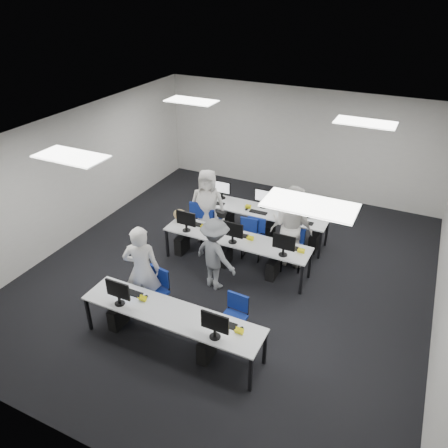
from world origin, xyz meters
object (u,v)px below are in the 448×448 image
at_px(desk_front, 171,315).
at_px(photographer, 215,254).
at_px(chair_3, 253,245).
at_px(chair_5, 212,227).
at_px(chair_2, 196,232).
at_px(chair_7, 294,247).
at_px(chair_4, 290,257).
at_px(chair_1, 233,326).
at_px(chair_6, 251,237).
at_px(student_2, 208,205).
at_px(student_1, 291,225).
at_px(desk_mid, 236,240).
at_px(chair_0, 154,301).
at_px(student_0, 142,270).
at_px(student_3, 291,232).

bearing_deg(desk_front, photographer, 93.06).
height_order(chair_3, chair_5, chair_3).
bearing_deg(chair_2, chair_7, 2.45).
xyz_separation_m(desk_front, chair_4, (1.06, 3.10, -0.42)).
relative_size(chair_1, chair_5, 1.01).
bearing_deg(chair_6, chair_1, -78.98).
bearing_deg(chair_5, chair_6, 4.57).
bearing_deg(chair_1, student_2, 128.20).
bearing_deg(chair_2, chair_1, -57.69).
bearing_deg(student_2, chair_5, 43.43).
relative_size(chair_5, student_1, 0.46).
height_order(desk_front, chair_3, chair_3).
distance_m(desk_mid, chair_1, 2.19).
xyz_separation_m(chair_1, photographer, (-0.94, 1.19, 0.50)).
bearing_deg(chair_0, chair_6, 84.90).
xyz_separation_m(chair_2, student_2, (0.14, 0.34, 0.57)).
xyz_separation_m(desk_mid, chair_4, (1.06, 0.50, -0.42)).
xyz_separation_m(chair_0, chair_3, (0.92, 2.62, -0.02)).
relative_size(desk_mid, chair_4, 3.82).
xyz_separation_m(chair_7, student_0, (-1.99, -2.93, 0.65)).
bearing_deg(chair_1, chair_4, 88.32).
relative_size(chair_2, student_3, 0.63).
bearing_deg(photographer, chair_1, 146.27).
relative_size(chair_3, photographer, 0.57).
xyz_separation_m(chair_2, chair_6, (1.24, 0.38, -0.03)).
height_order(chair_5, photographer, photographer).
bearing_deg(chair_4, chair_6, 141.79).
xyz_separation_m(desk_mid, chair_6, (-0.01, 0.87, -0.41)).
height_order(chair_1, student_0, student_0).
relative_size(chair_2, chair_7, 1.16).
xyz_separation_m(chair_6, student_3, (1.00, -0.20, 0.50)).
xyz_separation_m(chair_0, student_3, (1.73, 2.72, 0.47)).
xyz_separation_m(chair_7, student_1, (-0.08, -0.16, 0.65)).
relative_size(student_1, photographer, 1.18).
xyz_separation_m(chair_3, chair_6, (-0.18, 0.30, -0.01)).
relative_size(desk_mid, chair_7, 3.87).
relative_size(chair_2, photographer, 0.62).
height_order(chair_1, student_3, student_3).
height_order(desk_mid, chair_7, chair_7).
bearing_deg(chair_3, student_0, -117.40).
relative_size(desk_front, chair_3, 3.64).
xyz_separation_m(chair_0, chair_2, (-0.50, 2.53, 0.01)).
xyz_separation_m(student_0, student_2, (-0.15, 2.85, -0.03)).
bearing_deg(chair_6, photographer, -98.58).
xyz_separation_m(chair_0, chair_7, (1.77, 2.95, -0.03)).
bearing_deg(student_2, chair_7, -12.61).
bearing_deg(chair_6, chair_4, -24.49).
distance_m(student_3, photographer, 1.83).
distance_m(chair_5, chair_7, 2.09).
bearing_deg(chair_2, chair_0, -86.59).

